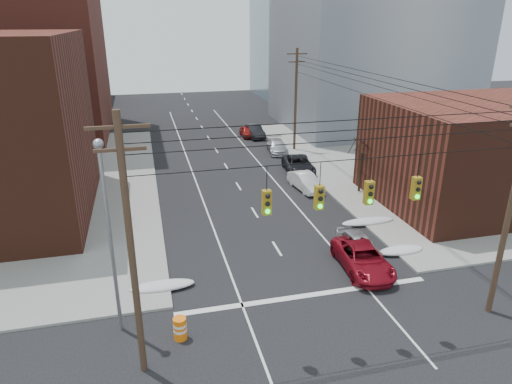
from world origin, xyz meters
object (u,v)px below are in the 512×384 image
lot_car_b (55,176)px  lot_car_c (4,194)px  parked_car_f (254,131)px  parked_car_a (358,243)px  parked_car_b (305,182)px  parked_car_c (299,165)px  parked_car_e (247,132)px  red_pickup (363,259)px  construction_barrel (180,328)px  lot_car_a (59,197)px  parked_car_d (277,146)px

lot_car_b → lot_car_c: bearing=114.2°
parked_car_f → lot_car_c: 29.57m
parked_car_a → parked_car_b: size_ratio=0.91×
parked_car_c → parked_car_e: parked_car_c is taller
red_pickup → construction_barrel: size_ratio=4.80×
red_pickup → parked_car_b: bearing=88.0°
lot_car_c → lot_car_b: bearing=-39.8°
parked_car_c → lot_car_b: lot_car_b is taller
lot_car_c → construction_barrel: lot_car_c is taller
parked_car_f → lot_car_a: (-20.13, -18.36, 0.13)m
parked_car_c → lot_car_b: 22.08m
lot_car_a → parked_car_c: bearing=-60.8°
parked_car_c → lot_car_a: bearing=-162.1°
parked_car_b → parked_car_f: parked_car_f is taller
red_pickup → construction_barrel: 11.54m
lot_car_c → parked_car_a: bearing=-119.1°
red_pickup → lot_car_c: (-22.98, 16.05, 0.17)m
parked_car_c → parked_car_f: parked_car_f is taller
red_pickup → parked_car_b: size_ratio=1.21×
parked_car_d → construction_barrel: size_ratio=4.33×
lot_car_c → construction_barrel: 23.09m
parked_car_c → construction_barrel: (-13.22, -21.78, -0.20)m
parked_car_c → parked_car_f: size_ratio=1.18×
parked_car_e → lot_car_c: (-23.66, -17.11, 0.27)m
parked_car_f → construction_barrel: 38.37m
parked_car_f → lot_car_a: size_ratio=1.02×
parked_car_f → lot_car_b: 24.86m
parked_car_d → parked_car_e: bearing=109.3°
parked_car_e → lot_car_c: lot_car_c is taller
construction_barrel → parked_car_b: bearing=54.5°
parked_car_a → lot_car_c: size_ratio=0.76×
parked_car_b → parked_car_f: (0.17, 19.09, 0.05)m
construction_barrel → lot_car_a: bearing=113.2°
parked_car_b → parked_car_c: (0.96, 4.56, 0.05)m
construction_barrel → lot_car_b: bearing=110.6°
red_pickup → lot_car_a: bearing=146.1°
lot_car_a → lot_car_c: (-4.34, 1.77, 0.00)m
construction_barrel → parked_car_e: bearing=72.5°
parked_car_d → parked_car_e: 7.93m
parked_car_c → lot_car_a: 21.27m
parked_car_a → parked_car_d: parked_car_d is taller
parked_car_d → parked_car_f: (-0.79, 7.26, 0.08)m
parked_car_c → construction_barrel: bearing=-113.7°
parked_car_a → lot_car_a: size_ratio=0.87×
parked_car_b → red_pickup: bearing=-102.8°
lot_car_c → parked_car_b: bearing=-94.1°
parked_car_a → construction_barrel: (-11.62, -5.61, -0.11)m
parked_car_f → lot_car_b: (-21.23, -12.94, 0.17)m
parked_car_c → parked_car_e: 15.12m
parked_car_e → lot_car_b: bearing=-145.6°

